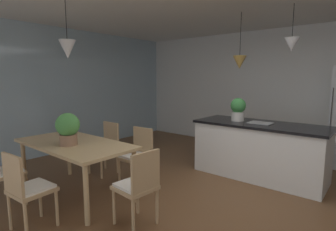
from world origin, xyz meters
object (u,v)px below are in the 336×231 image
Objects in this scene: chair_far_left at (105,146)px; potted_plant_on_island at (238,109)px; dining_table at (75,148)px; chair_near_right at (27,188)px; chair_kitchen_end at (138,185)px; potted_plant_on_table at (68,128)px; kitchen_island at (259,149)px; chair_far_right at (137,154)px.

potted_plant_on_island is at bearing 41.39° from chair_far_left.
chair_near_right is at bearing -63.79° from dining_table.
potted_plant_on_table is (-1.18, -0.12, 0.51)m from chair_kitchen_end.
dining_table is 0.85× the size of kitchen_island.
potted_plant_on_island reaches higher than chair_far_left.
potted_plant_on_table is at bearing -117.12° from potted_plant_on_island.
chair_far_right is at bearing 64.16° from dining_table.
chair_far_left is 2.04× the size of potted_plant_on_table.
kitchen_island is (1.72, 2.32, -0.22)m from dining_table.
potted_plant_on_table is (-0.33, -0.93, 0.51)m from chair_far_right.
dining_table is 0.93m from chair_near_right.
potted_plant_on_table reaches higher than chair_far_left.
chair_near_right is at bearing -136.47° from chair_kitchen_end.
potted_plant_on_island is at bearing 88.33° from chair_kitchen_end.
kitchen_island is at bearing 35.57° from chair_far_left.
potted_plant_on_table is at bearing -109.33° from chair_far_right.
chair_kitchen_end is at bearing -26.35° from chair_far_left.
dining_table is at bearing -119.57° from potted_plant_on_island.
kitchen_island is at bearing 55.97° from potted_plant_on_table.
dining_table is 0.93m from chair_far_left.
chair_kitchen_end is 1.00× the size of chair_far_left.
chair_far_left and chair_far_right have the same top height.
kitchen_island reaches higher than chair_far_left.
chair_near_right reaches higher than dining_table.
chair_kitchen_end is at bearing -91.67° from potted_plant_on_island.
chair_kitchen_end is 1.18m from chair_far_right.
chair_near_right is 0.92m from potted_plant_on_table.
potted_plant_on_island reaches higher than potted_plant_on_table.
chair_kitchen_end and chair_far_right have the same top height.
chair_near_right is 1.00× the size of chair_far_right.
potted_plant_on_island is (1.71, 1.51, 0.63)m from chair_far_left.
chair_near_right is 1.62m from chair_far_right.
chair_far_left is at bearing -138.61° from potted_plant_on_island.
potted_plant_on_table reaches higher than chair_near_right.
chair_near_right is (0.40, -0.81, -0.21)m from dining_table.
chair_far_left is at bearing -144.43° from kitchen_island.
chair_far_left is (-0.80, 1.62, 0.00)m from chair_near_right.
chair_kitchen_end is 1.84m from chair_far_left.
potted_plant_on_island is at bearing 62.88° from potted_plant_on_table.
chair_kitchen_end reaches higher than dining_table.
potted_plant_on_table is (0.46, -0.93, 0.51)m from chair_far_left.
potted_plant_on_island is (0.92, 1.51, 0.63)m from chair_far_right.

